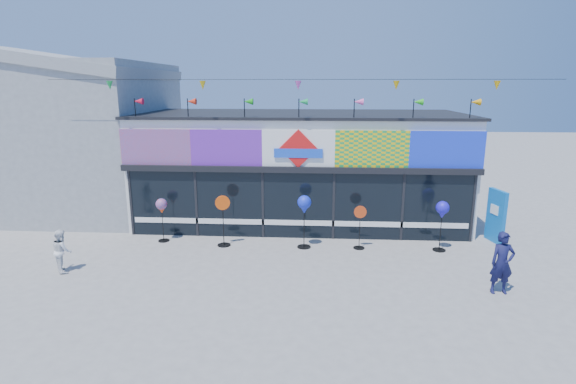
# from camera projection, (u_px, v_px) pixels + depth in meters

# --- Properties ---
(ground) EXTENTS (80.00, 80.00, 0.00)m
(ground) POSITION_uv_depth(u_px,v_px,m) (293.00, 279.00, 12.17)
(ground) COLOR slate
(ground) RESTS_ON ground
(kite_shop) EXTENTS (16.00, 5.70, 5.31)m
(kite_shop) POSITION_uv_depth(u_px,v_px,m) (301.00, 166.00, 17.46)
(kite_shop) COLOR white
(kite_shop) RESTS_ON ground
(neighbour_building) EXTENTS (8.18, 7.20, 6.87)m
(neighbour_building) POSITION_uv_depth(u_px,v_px,m) (64.00, 132.00, 18.83)
(neighbour_building) COLOR #9C9FA2
(neighbour_building) RESTS_ON ground
(blue_sign) EXTENTS (0.34, 0.90, 1.78)m
(blue_sign) POSITION_uv_depth(u_px,v_px,m) (496.00, 216.00, 14.90)
(blue_sign) COLOR #0C64B7
(blue_sign) RESTS_ON ground
(spinner_0) EXTENTS (0.37, 0.37, 1.48)m
(spinner_0) POSITION_uv_depth(u_px,v_px,m) (162.00, 207.00, 14.88)
(spinner_0) COLOR black
(spinner_0) RESTS_ON ground
(spinner_1) EXTENTS (0.46, 0.43, 1.69)m
(spinner_1) POSITION_uv_depth(u_px,v_px,m) (223.00, 219.00, 14.53)
(spinner_1) COLOR black
(spinner_1) RESTS_ON ground
(spinner_2) EXTENTS (0.44, 0.44, 1.73)m
(spinner_2) POSITION_uv_depth(u_px,v_px,m) (304.00, 206.00, 14.25)
(spinner_2) COLOR black
(spinner_2) RESTS_ON ground
(spinner_3) EXTENTS (0.40, 0.36, 1.42)m
(spinner_3) POSITION_uv_depth(u_px,v_px,m) (360.00, 226.00, 14.31)
(spinner_3) COLOR black
(spinner_3) RESTS_ON ground
(spinner_4) EXTENTS (0.41, 0.41, 1.62)m
(spinner_4) POSITION_uv_depth(u_px,v_px,m) (442.00, 211.00, 14.00)
(spinner_4) COLOR black
(spinner_4) RESTS_ON ground
(adult_man) EXTENTS (0.61, 0.42, 1.61)m
(adult_man) POSITION_uv_depth(u_px,v_px,m) (502.00, 263.00, 11.21)
(adult_man) COLOR #14153E
(adult_man) RESTS_ON ground
(child) EXTENTS (0.64, 0.68, 1.22)m
(child) POSITION_uv_depth(u_px,v_px,m) (62.00, 251.00, 12.59)
(child) COLOR white
(child) RESTS_ON ground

